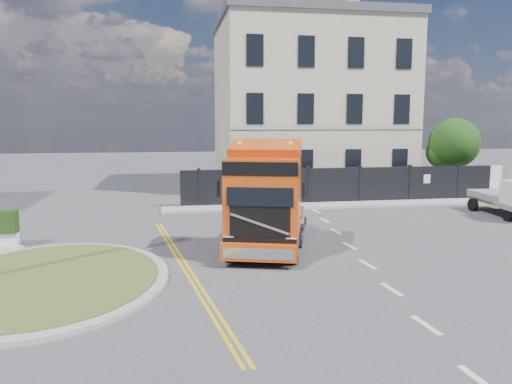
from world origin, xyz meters
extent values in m
plane|color=#424244|center=(0.00, 0.00, 0.00)|extent=(120.00, 120.00, 0.00)
cylinder|color=#999994|center=(-7.00, -3.00, 0.06)|extent=(6.80, 6.80, 0.12)
cylinder|color=#415522|center=(-7.00, -3.00, 0.14)|extent=(6.20, 6.20, 0.05)
cube|color=black|center=(6.00, 9.00, 1.00)|extent=(18.00, 0.25, 2.00)
cube|color=silver|center=(14.50, 9.00, 1.00)|extent=(2.60, 0.12, 2.00)
cube|color=#C0BA99|center=(6.00, 16.50, 5.50)|extent=(12.00, 10.00, 11.00)
cube|color=#49494E|center=(6.00, 16.50, 11.25)|extent=(12.30, 10.30, 0.50)
cube|color=#C0BA99|center=(3.00, 16.50, 12.00)|extent=(0.80, 0.80, 1.60)
cube|color=#C0BA99|center=(9.00, 16.50, 12.00)|extent=(0.80, 0.80, 1.60)
cylinder|color=#382619|center=(14.50, 12.00, 1.20)|extent=(0.24, 0.24, 2.40)
sphere|color=#103811|center=(14.50, 12.00, 3.20)|extent=(3.20, 3.20, 3.20)
sphere|color=#103811|center=(14.00, 12.40, 2.60)|extent=(2.20, 2.20, 2.20)
cube|color=#999994|center=(6.00, 8.10, 0.06)|extent=(20.00, 1.60, 0.12)
cube|color=black|center=(0.07, 0.35, 0.71)|extent=(3.95, 6.40, 0.43)
cube|color=#C9430E|center=(-0.41, -1.24, 2.04)|extent=(2.98, 3.05, 2.66)
cube|color=#C9430E|center=(-0.13, -0.29, 3.13)|extent=(2.52, 1.50, 1.33)
cube|color=black|center=(-0.76, -2.40, 2.42)|extent=(2.02, 0.66, 1.00)
cube|color=#C9430E|center=(-0.85, -2.69, 0.52)|extent=(2.37, 1.00, 0.52)
cylinder|color=black|center=(-1.61, -1.67, 0.49)|extent=(0.58, 1.03, 0.99)
cylinder|color=gray|center=(-1.61, -1.67, 0.49)|extent=(0.49, 0.62, 0.54)
cylinder|color=black|center=(0.35, -2.26, 0.49)|extent=(0.58, 1.03, 0.99)
cylinder|color=gray|center=(0.35, -2.26, 0.49)|extent=(0.49, 0.62, 0.54)
cylinder|color=black|center=(-0.64, 1.56, 0.49)|extent=(0.58, 1.03, 0.99)
cylinder|color=gray|center=(-0.64, 1.56, 0.49)|extent=(0.49, 0.62, 0.54)
cylinder|color=black|center=(1.32, 0.96, 0.49)|extent=(0.58, 1.03, 0.99)
cylinder|color=gray|center=(1.32, 0.96, 0.49)|extent=(0.49, 0.62, 0.54)
cylinder|color=black|center=(-0.31, 2.65, 0.49)|extent=(0.58, 1.03, 0.99)
cylinder|color=gray|center=(-0.31, 2.65, 0.49)|extent=(0.49, 0.62, 0.54)
cylinder|color=black|center=(1.65, 2.06, 0.49)|extent=(0.58, 1.03, 0.99)
cylinder|color=gray|center=(1.65, 2.06, 0.49)|extent=(0.49, 0.62, 0.54)
cube|color=gray|center=(12.63, 4.14, 0.64)|extent=(2.19, 4.54, 0.23)
cylinder|color=black|center=(11.77, 2.77, 0.32)|extent=(0.23, 0.64, 0.64)
cylinder|color=black|center=(11.77, 5.51, 0.32)|extent=(0.23, 0.64, 0.64)
cylinder|color=black|center=(13.50, 5.51, 0.32)|extent=(0.23, 0.64, 0.64)
camera|label=1|loc=(-3.47, -17.43, 4.50)|focal=35.00mm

